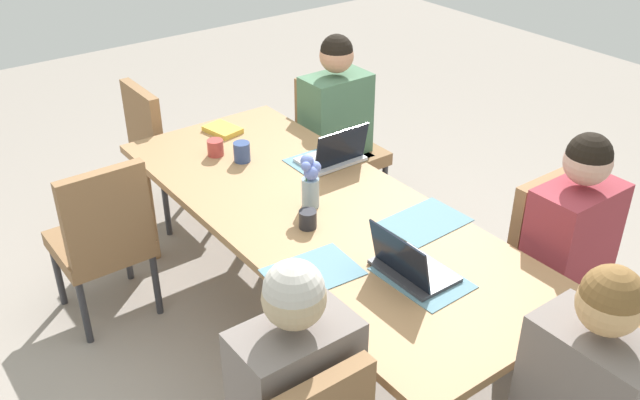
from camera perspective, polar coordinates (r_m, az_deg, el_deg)
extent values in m
plane|color=gray|center=(3.65, 0.00, -10.51)|extent=(10.00, 10.00, 0.00)
cube|color=#9E754C|center=(3.24, 0.00, -1.07)|extent=(2.38, 0.95, 0.04)
cylinder|color=#9E754C|center=(4.11, -13.78, -0.57)|extent=(0.07, 0.07, 0.68)
cylinder|color=#9E754C|center=(4.41, -4.49, 2.54)|extent=(0.07, 0.07, 0.68)
cylinder|color=#9E754C|center=(3.09, 18.94, -13.13)|extent=(0.07, 0.07, 0.68)
cube|color=slate|center=(2.37, -1.96, -14.97)|extent=(0.24, 0.40, 0.50)
sphere|color=tan|center=(2.13, -2.13, -7.93)|extent=(0.20, 0.20, 0.20)
sphere|color=beige|center=(2.11, -2.15, -7.29)|extent=(0.19, 0.19, 0.19)
cube|color=olive|center=(4.41, 1.87, 3.61)|extent=(0.44, 0.44, 0.08)
cube|color=olive|center=(4.43, 0.40, 7.57)|extent=(0.06, 0.42, 0.45)
cylinder|color=#333338|center=(4.49, 5.23, 0.81)|extent=(0.04, 0.04, 0.37)
cylinder|color=#333338|center=(4.28, 1.39, -0.68)|extent=(0.04, 0.04, 0.37)
cylinder|color=#333338|center=(4.75, 2.21, 2.62)|extent=(0.04, 0.04, 0.37)
cylinder|color=#333338|center=(4.55, -1.54, 1.30)|extent=(0.04, 0.04, 0.37)
cube|color=#2D2D33|center=(4.46, 1.23, 1.28)|extent=(0.36, 0.34, 0.45)
cube|color=#4C7556|center=(4.25, 1.30, 6.90)|extent=(0.24, 0.40, 0.50)
sphere|color=tan|center=(4.12, 1.36, 11.63)|extent=(0.20, 0.20, 0.20)
sphere|color=black|center=(4.11, 1.36, 12.03)|extent=(0.19, 0.19, 0.19)
cube|color=olive|center=(3.46, 19.51, -6.56)|extent=(0.44, 0.44, 0.08)
cube|color=olive|center=(3.40, 17.72, -1.51)|extent=(0.06, 0.42, 0.45)
cylinder|color=#333338|center=(3.66, 23.07, -9.59)|extent=(0.04, 0.04, 0.37)
cylinder|color=#333338|center=(3.39, 19.54, -12.31)|extent=(0.04, 0.04, 0.37)
cylinder|color=#333338|center=(3.80, 18.33, -6.88)|extent=(0.04, 0.04, 0.37)
cylinder|color=#333338|center=(3.55, 14.60, -9.24)|extent=(0.04, 0.04, 0.37)
cube|color=#2D2D33|center=(3.53, 18.42, -9.35)|extent=(0.36, 0.34, 0.45)
cube|color=#93333D|center=(3.26, 19.75, -2.86)|extent=(0.24, 0.40, 0.50)
sphere|color=tan|center=(3.08, 20.92, 2.92)|extent=(0.20, 0.20, 0.20)
sphere|color=black|center=(3.07, 21.02, 3.42)|extent=(0.19, 0.19, 0.19)
cube|color=olive|center=(2.63, 24.18, -13.54)|extent=(0.42, 0.06, 0.45)
cube|color=slate|center=(2.50, 20.78, -14.51)|extent=(0.40, 0.24, 0.50)
sphere|color=tan|center=(2.27, 22.46, -7.79)|extent=(0.20, 0.20, 0.20)
sphere|color=brown|center=(2.25, 22.61, -7.18)|extent=(0.19, 0.19, 0.19)
cube|color=olive|center=(4.49, -11.54, 3.54)|extent=(0.44, 0.44, 0.08)
cube|color=olive|center=(4.32, -14.15, 5.97)|extent=(0.42, 0.06, 0.45)
cylinder|color=#333338|center=(4.82, -10.26, 2.58)|extent=(0.04, 0.04, 0.37)
cylinder|color=#333338|center=(4.52, -8.03, 0.80)|extent=(0.04, 0.04, 0.37)
cylinder|color=#333338|center=(4.69, -14.36, 1.26)|extent=(0.04, 0.04, 0.37)
cylinder|color=#333338|center=(4.38, -12.35, -0.66)|extent=(0.04, 0.04, 0.37)
cube|color=olive|center=(3.72, -17.42, -3.39)|extent=(0.44, 0.44, 0.08)
cube|color=olive|center=(3.43, -16.94, -1.13)|extent=(0.06, 0.42, 0.45)
cylinder|color=#333338|center=(3.96, -20.47, -5.72)|extent=(0.04, 0.04, 0.37)
cylinder|color=#333338|center=(4.04, -15.43, -3.98)|extent=(0.04, 0.04, 0.37)
cylinder|color=#333338|center=(3.65, -18.57, -8.62)|extent=(0.04, 0.04, 0.37)
cylinder|color=#333338|center=(3.74, -13.15, -6.66)|extent=(0.04, 0.04, 0.37)
cylinder|color=#8EA8B7|center=(3.22, -0.78, 0.60)|extent=(0.08, 0.08, 0.14)
sphere|color=#6B7FD1|center=(3.16, -0.73, 2.23)|extent=(0.07, 0.07, 0.07)
cylinder|color=#477A3D|center=(3.17, -0.72, 1.94)|extent=(0.01, 0.01, 0.04)
sphere|color=#6B7FD1|center=(3.17, -0.44, 2.66)|extent=(0.06, 0.06, 0.06)
cylinder|color=#477A3D|center=(3.18, -0.44, 2.25)|extent=(0.01, 0.01, 0.05)
sphere|color=#6B7FD1|center=(3.16, -1.06, 3.19)|extent=(0.06, 0.06, 0.06)
cylinder|color=#477A3D|center=(3.18, -1.05, 2.52)|extent=(0.01, 0.01, 0.08)
sphere|color=#6B7FD1|center=(3.13, -1.15, 2.74)|extent=(0.05, 0.05, 0.05)
cylinder|color=#477A3D|center=(3.15, -1.14, 2.13)|extent=(0.01, 0.01, 0.07)
cube|color=slate|center=(2.82, -0.59, -5.85)|extent=(0.28, 0.38, 0.00)
cube|color=slate|center=(3.66, 0.36, 3.26)|extent=(0.26, 0.36, 0.00)
cube|color=slate|center=(3.17, 8.55, -1.74)|extent=(0.27, 0.37, 0.00)
cube|color=slate|center=(2.82, 8.28, -6.26)|extent=(0.37, 0.27, 0.00)
cube|color=silver|center=(3.65, 0.86, 3.34)|extent=(0.22, 0.32, 0.02)
cube|color=black|center=(3.54, 1.76, 4.34)|extent=(0.05, 0.31, 0.20)
cube|color=#38383D|center=(2.83, 7.66, -5.69)|extent=(0.32, 0.22, 0.02)
cube|color=black|center=(2.72, 6.46, -4.55)|extent=(0.31, 0.05, 0.20)
cylinder|color=#232328|center=(3.08, -1.00, -1.58)|extent=(0.08, 0.08, 0.08)
cylinder|color=#33477A|center=(3.66, -6.36, 3.90)|extent=(0.09, 0.09, 0.10)
cylinder|color=#AD3D38|center=(3.74, -8.48, 4.23)|extent=(0.09, 0.09, 0.09)
cube|color=gold|center=(4.01, -7.90, 5.67)|extent=(0.22, 0.18, 0.03)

